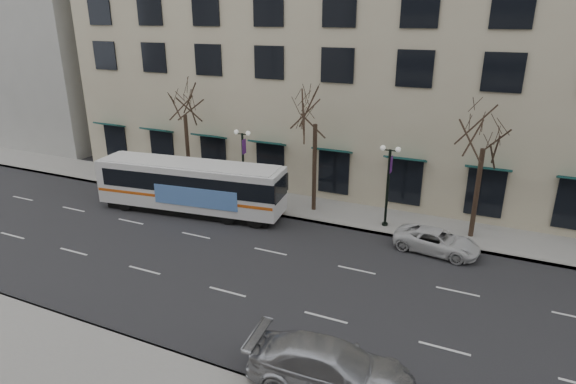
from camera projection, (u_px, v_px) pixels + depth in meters
The scene contains 12 objects.
ground at pixel (251, 270), 24.90m from camera, with size 160.00×160.00×0.00m, color black.
sidewalk_far at pixel (388, 221), 30.60m from camera, with size 80.00×4.00×0.15m, color gray.
building_hotel at pixel (349, 21), 39.47m from camera, with size 40.00×20.00×24.00m, color #BBAD8E.
building_far_upblock at pixel (36, 0), 52.86m from camera, with size 28.00×20.00×28.00m, color #999993.
tree_far_left at pixel (184, 101), 34.01m from camera, with size 3.60×3.60×8.34m.
tree_far_mid at pixel (316, 109), 30.03m from camera, with size 3.60×3.60×8.55m.
tree_far_right at pixel (485, 132), 26.29m from camera, with size 3.60×3.60×8.06m.
lamp_post_left at pixel (243, 163), 32.84m from camera, with size 1.22×0.45×5.21m.
lamp_post_right at pixel (388, 183), 28.93m from camera, with size 1.22×0.45×5.21m.
city_bus at pixel (192, 185), 31.70m from camera, with size 12.88×4.29×3.43m.
silver_car at pixel (332, 368), 16.72m from camera, with size 2.43×5.97×1.73m, color #AEB0B6.
white_pickup at pixel (437, 241), 26.64m from camera, with size 2.13×4.62×1.28m, color silver.
Camera 1 is at (10.92, -19.18, 12.38)m, focal length 30.00 mm.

